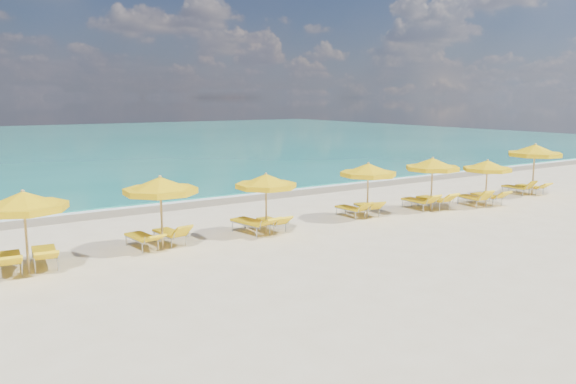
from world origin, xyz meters
TOP-DOWN VIEW (x-y plane):
  - ground_plane at (0.00, 0.00)m, footprint 120.00×120.00m
  - ocean at (0.00, 48.00)m, footprint 120.00×80.00m
  - wet_sand_band at (0.00, 7.40)m, footprint 120.00×2.60m
  - foam_line at (0.00, 8.20)m, footprint 120.00×1.20m
  - whitecap_near at (-6.00, 17.00)m, footprint 14.00×0.36m
  - whitecap_far at (8.00, 24.00)m, footprint 18.00×0.30m
  - umbrella_1 at (-9.43, 0.07)m, footprint 2.40×2.40m
  - umbrella_2 at (-5.43, 0.53)m, footprint 2.99×2.99m
  - umbrella_3 at (-1.61, 0.46)m, footprint 2.78×2.78m
  - umbrella_4 at (3.11, 0.45)m, footprint 2.71×2.71m
  - umbrella_5 at (6.47, 0.19)m, footprint 2.80×2.80m
  - umbrella_6 at (9.14, -0.54)m, footprint 2.60×2.60m
  - umbrella_7 at (13.49, 0.04)m, footprint 3.17×3.17m
  - lounger_1_left at (-9.85, 0.51)m, footprint 0.79×2.00m
  - lounger_1_right at (-8.93, 0.56)m, footprint 0.87×2.06m
  - lounger_2_left at (-5.95, 0.92)m, footprint 0.81×1.91m
  - lounger_2_right at (-4.98, 0.99)m, footprint 0.81×1.81m
  - lounger_3_left at (-2.05, 0.72)m, footprint 1.04×2.16m
  - lounger_3_right at (-1.19, 0.74)m, footprint 0.59×1.69m
  - lounger_4_left at (2.72, 0.98)m, footprint 0.68×1.73m
  - lounger_4_right at (3.56, 0.96)m, footprint 0.90×1.79m
  - lounger_5_left at (6.12, 0.59)m, footprint 0.63×1.84m
  - lounger_5_right at (6.91, 0.40)m, footprint 0.72×2.00m
  - lounger_6_left at (8.74, -0.18)m, footprint 0.87×1.83m
  - lounger_6_right at (9.67, -0.26)m, footprint 0.77×1.92m
  - lounger_7_left at (13.08, 0.62)m, footprint 0.61×1.68m
  - lounger_7_right at (13.85, 0.37)m, footprint 0.73×1.82m

SIDE VIEW (x-z plane):
  - ground_plane at x=0.00m, z-range 0.00..0.00m
  - ocean at x=0.00m, z-range -0.15..0.15m
  - wet_sand_band at x=0.00m, z-range -0.01..0.01m
  - foam_line at x=0.00m, z-range -0.01..0.01m
  - whitecap_near at x=-6.00m, z-range -0.03..0.03m
  - whitecap_far at x=8.00m, z-range -0.03..0.03m
  - lounger_3_right at x=-1.19m, z-range -0.15..0.56m
  - lounger_4_right at x=3.56m, z-range -0.15..0.57m
  - lounger_4_left at x=2.72m, z-range -0.17..0.59m
  - lounger_7_right at x=13.85m, z-range -0.14..0.56m
  - lounger_7_left at x=13.08m, z-range -0.19..0.62m
  - lounger_2_left at x=-5.95m, z-range -0.12..0.55m
  - lounger_2_right at x=-4.98m, z-range -0.18..0.62m
  - lounger_6_left at x=8.74m, z-range -0.20..0.65m
  - lounger_6_right at x=9.67m, z-range -0.16..0.60m
  - lounger_5_left at x=6.12m, z-range -0.18..0.63m
  - lounger_1_left at x=-9.85m, z-range -0.15..0.61m
  - lounger_1_right at x=-8.93m, z-range -0.14..0.61m
  - lounger_5_right at x=6.91m, z-range -0.18..0.66m
  - lounger_3_left at x=-2.05m, z-range -0.15..0.64m
  - umbrella_6 at x=9.14m, z-range 0.74..2.85m
  - umbrella_3 at x=-1.61m, z-range 0.77..2.96m
  - umbrella_4 at x=3.11m, z-range 0.80..3.06m
  - umbrella_5 at x=6.47m, z-range 0.81..3.11m
  - umbrella_1 at x=-9.43m, z-range 0.83..3.17m
  - umbrella_2 at x=-5.43m, z-range 0.84..3.21m
  - umbrella_7 at x=13.49m, z-range 0.91..3.49m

